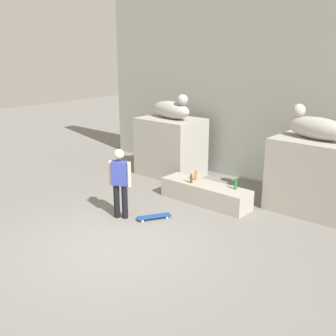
{
  "coord_description": "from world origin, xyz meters",
  "views": [
    {
      "loc": [
        5.62,
        -4.99,
        3.86
      ],
      "look_at": [
        -0.38,
        2.01,
        1.1
      ],
      "focal_mm": 43.0,
      "sensor_mm": 36.0,
      "label": 1
    }
  ],
  "objects_px": {
    "skater": "(120,181)",
    "bottle_brown": "(191,179)",
    "statue_reclining_left": "(172,109)",
    "bottle_green": "(236,184)",
    "skateboard": "(154,216)",
    "statue_reclining_right": "(316,127)",
    "bottle_orange": "(196,175)"
  },
  "relations": [
    {
      "from": "skater",
      "to": "bottle_brown",
      "type": "xyz_separation_m",
      "value": [
        0.61,
        1.92,
        -0.3
      ]
    },
    {
      "from": "statue_reclining_left",
      "to": "bottle_green",
      "type": "distance_m",
      "value": 3.51
    },
    {
      "from": "skater",
      "to": "bottle_green",
      "type": "height_order",
      "value": "skater"
    },
    {
      "from": "bottle_brown",
      "to": "skateboard",
      "type": "bearing_deg",
      "value": -88.45
    },
    {
      "from": "statue_reclining_left",
      "to": "bottle_brown",
      "type": "relative_size",
      "value": 6.08
    },
    {
      "from": "statue_reclining_right",
      "to": "bottle_orange",
      "type": "relative_size",
      "value": 5.42
    },
    {
      "from": "statue_reclining_right",
      "to": "bottle_green",
      "type": "relative_size",
      "value": 5.3
    },
    {
      "from": "skateboard",
      "to": "bottle_green",
      "type": "relative_size",
      "value": 2.49
    },
    {
      "from": "skater",
      "to": "bottle_orange",
      "type": "height_order",
      "value": "skater"
    },
    {
      "from": "bottle_orange",
      "to": "bottle_green",
      "type": "height_order",
      "value": "bottle_green"
    },
    {
      "from": "statue_reclining_left",
      "to": "skateboard",
      "type": "xyz_separation_m",
      "value": [
        1.91,
        -2.9,
        -2.01
      ]
    },
    {
      "from": "statue_reclining_left",
      "to": "bottle_brown",
      "type": "bearing_deg",
      "value": -25.93
    },
    {
      "from": "skater",
      "to": "skateboard",
      "type": "height_order",
      "value": "skater"
    },
    {
      "from": "statue_reclining_left",
      "to": "skater",
      "type": "distance_m",
      "value": 3.76
    },
    {
      "from": "bottle_brown",
      "to": "bottle_orange",
      "type": "height_order",
      "value": "bottle_orange"
    },
    {
      "from": "statue_reclining_right",
      "to": "skateboard",
      "type": "height_order",
      "value": "statue_reclining_right"
    },
    {
      "from": "statue_reclining_right",
      "to": "skater",
      "type": "xyz_separation_m",
      "value": [
        -3.16,
        -3.36,
        -1.16
      ]
    },
    {
      "from": "bottle_green",
      "to": "statue_reclining_left",
      "type": "bearing_deg",
      "value": 159.73
    },
    {
      "from": "skateboard",
      "to": "bottle_orange",
      "type": "distance_m",
      "value": 1.83
    },
    {
      "from": "bottle_brown",
      "to": "bottle_green",
      "type": "xyz_separation_m",
      "value": [
        1.13,
        0.32,
        0.02
      ]
    },
    {
      "from": "statue_reclining_left",
      "to": "skateboard",
      "type": "bearing_deg",
      "value": -45.24
    },
    {
      "from": "skater",
      "to": "skateboard",
      "type": "relative_size",
      "value": 2.11
    },
    {
      "from": "bottle_brown",
      "to": "bottle_orange",
      "type": "distance_m",
      "value": 0.26
    },
    {
      "from": "skater",
      "to": "bottle_orange",
      "type": "bearing_deg",
      "value": 48.36
    },
    {
      "from": "statue_reclining_right",
      "to": "skateboard",
      "type": "relative_size",
      "value": 2.12
    },
    {
      "from": "statue_reclining_left",
      "to": "skater",
      "type": "bearing_deg",
      "value": -57.91
    },
    {
      "from": "statue_reclining_left",
      "to": "bottle_brown",
      "type": "height_order",
      "value": "statue_reclining_left"
    },
    {
      "from": "skateboard",
      "to": "bottle_orange",
      "type": "xyz_separation_m",
      "value": [
        -0.09,
        1.73,
        0.57
      ]
    },
    {
      "from": "statue_reclining_right",
      "to": "bottle_orange",
      "type": "height_order",
      "value": "statue_reclining_right"
    },
    {
      "from": "skater",
      "to": "statue_reclining_left",
      "type": "bearing_deg",
      "value": 83.51
    },
    {
      "from": "bottle_orange",
      "to": "bottle_brown",
      "type": "bearing_deg",
      "value": -79.45
    },
    {
      "from": "skater",
      "to": "bottle_brown",
      "type": "height_order",
      "value": "skater"
    }
  ]
}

